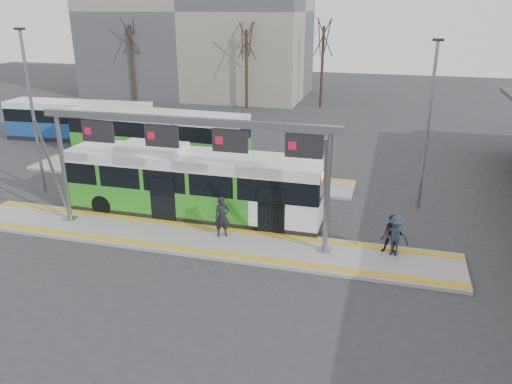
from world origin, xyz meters
TOP-DOWN VIEW (x-y plane):
  - ground at (0.00, 0.00)m, footprint 120.00×120.00m
  - platform_main at (0.00, 0.00)m, footprint 22.00×3.00m
  - platform_second at (-4.00, 8.00)m, footprint 20.00×3.00m
  - tactile_main at (0.00, 0.00)m, footprint 22.00×2.65m
  - tactile_second at (-4.00, 9.15)m, footprint 20.00×0.35m
  - gantry at (-0.35, 0.25)m, footprint 13.00×1.68m
  - apartment_block at (-14.00, 36.00)m, footprint 24.50×12.50m
  - hero_bus at (-1.20, 2.67)m, footprint 12.39×2.67m
  - bg_bus_green at (-7.26, 11.41)m, footprint 12.28×3.14m
  - bg_bus_blue at (-15.06, 13.98)m, footprint 11.11×3.12m
  - passenger_a at (1.00, 0.51)m, footprint 0.78×0.69m
  - passenger_b at (8.13, 0.80)m, footprint 0.83×0.66m
  - passenger_c at (8.23, 0.66)m, footprint 1.19×0.83m
  - tree_left at (-6.40, 29.23)m, footprint 1.40×1.40m
  - tree_mid at (0.54, 32.02)m, footprint 1.40×1.40m
  - tree_far at (-19.01, 29.86)m, footprint 1.40×1.40m
  - lamp_west at (-10.44, 3.61)m, footprint 0.50×0.25m
  - lamp_east at (9.34, 6.51)m, footprint 0.50×0.25m

SIDE VIEW (x-z plane):
  - ground at x=0.00m, z-range 0.00..0.00m
  - platform_main at x=0.00m, z-range 0.00..0.15m
  - platform_second at x=-4.00m, z-range 0.00..0.15m
  - tactile_main at x=0.00m, z-range 0.15..0.17m
  - tactile_second at x=-4.00m, z-range 0.15..0.17m
  - passenger_b at x=8.13m, z-range 0.15..1.79m
  - passenger_c at x=8.23m, z-range 0.15..1.84m
  - passenger_a at x=1.00m, z-range 0.15..1.93m
  - bg_bus_blue at x=-15.06m, z-range -0.02..2.85m
  - bg_bus_green at x=-7.26m, z-range -0.02..3.03m
  - hero_bus at x=-1.20m, z-range -0.14..3.26m
  - gantry at x=-0.35m, z-range 1.70..6.90m
  - lamp_east at x=9.34m, z-range 0.24..8.44m
  - lamp_west at x=-10.44m, z-range 0.24..8.81m
  - tree_left at x=-6.40m, z-range 2.18..10.61m
  - tree_far at x=-19.01m, z-range 2.26..11.02m
  - tree_mid at x=0.54m, z-range 2.27..11.04m
  - apartment_block at x=-14.00m, z-range 0.01..18.41m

